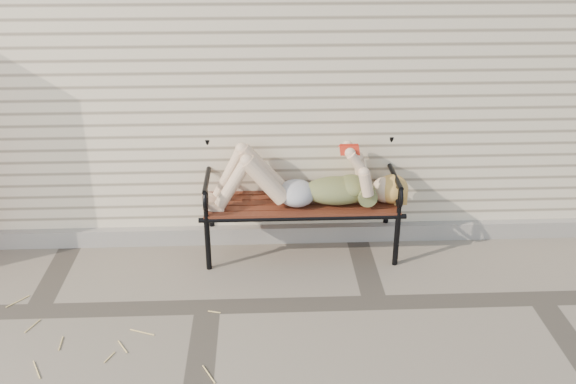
{
  "coord_description": "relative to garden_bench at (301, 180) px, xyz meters",
  "views": [
    {
      "loc": [
        0.42,
        -3.96,
        2.77
      ],
      "look_at": [
        0.62,
        0.55,
        0.67
      ],
      "focal_mm": 40.0,
      "sensor_mm": 36.0,
      "label": 1
    }
  ],
  "objects": [
    {
      "name": "house_wall",
      "position": [
        -0.74,
        2.12,
        0.87
      ],
      "size": [
        8.0,
        4.0,
        3.0
      ],
      "primitive_type": "cube",
      "color": "beige",
      "rests_on": "ground"
    },
    {
      "name": "foundation_strip",
      "position": [
        -0.74,
        0.09,
        -0.55
      ],
      "size": [
        8.0,
        0.1,
        0.15
      ],
      "primitive_type": "cube",
      "color": "gray",
      "rests_on": "ground"
    },
    {
      "name": "garden_bench",
      "position": [
        0.0,
        0.0,
        0.0
      ],
      "size": [
        1.73,
        0.69,
        1.12
      ],
      "color": "black",
      "rests_on": "ground"
    },
    {
      "name": "reading_woman",
      "position": [
        0.01,
        -0.14,
        0.04
      ],
      "size": [
        1.63,
        0.37,
        0.51
      ],
      "color": "#092B42",
      "rests_on": "ground"
    },
    {
      "name": "ground",
      "position": [
        -0.74,
        -0.88,
        -0.63
      ],
      "size": [
        80.0,
        80.0,
        0.0
      ],
      "primitive_type": "plane",
      "color": "#786C5C",
      "rests_on": "ground"
    },
    {
      "name": "straw_scatter",
      "position": [
        -2.03,
        -1.41,
        -0.62
      ],
      "size": [
        3.05,
        1.76,
        0.01
      ],
      "color": "#E7C671",
      "rests_on": "ground"
    }
  ]
}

